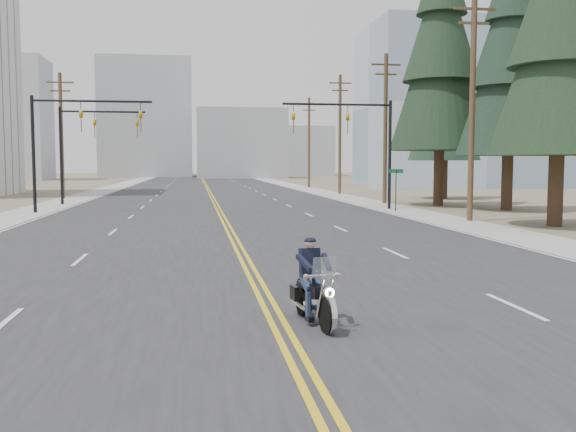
# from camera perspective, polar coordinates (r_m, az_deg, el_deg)

# --- Properties ---
(ground_plane) EXTENTS (400.00, 400.00, 0.00)m
(ground_plane) POSITION_cam_1_polar(r_m,az_deg,el_deg) (8.81, 2.01, -14.94)
(ground_plane) COLOR #776D56
(ground_plane) RESTS_ON ground
(road) EXTENTS (20.00, 200.00, 0.01)m
(road) POSITION_cam_1_polar(r_m,az_deg,el_deg) (78.24, -7.19, 2.48)
(road) COLOR #303033
(road) RESTS_ON ground
(sidewalk_left) EXTENTS (3.00, 200.00, 0.01)m
(sidewalk_left) POSITION_cam_1_polar(r_m,az_deg,el_deg) (78.86, -15.58, 2.36)
(sidewalk_left) COLOR #A5A5A0
(sidewalk_left) RESTS_ON ground
(sidewalk_right) EXTENTS (3.00, 200.00, 0.01)m
(sidewalk_right) POSITION_cam_1_polar(r_m,az_deg,el_deg) (79.29, 1.16, 2.54)
(sidewalk_right) COLOR #A5A5A0
(sidewalk_right) RESTS_ON ground
(traffic_mast_left) EXTENTS (7.10, 0.26, 7.00)m
(traffic_mast_left) POSITION_cam_1_polar(r_m,az_deg,el_deg) (40.91, -18.97, 7.20)
(traffic_mast_left) COLOR black
(traffic_mast_left) RESTS_ON ground
(traffic_mast_right) EXTENTS (7.10, 0.26, 7.00)m
(traffic_mast_right) POSITION_cam_1_polar(r_m,az_deg,el_deg) (41.55, 6.37, 7.38)
(traffic_mast_right) COLOR black
(traffic_mast_right) RESTS_ON ground
(traffic_mast_far) EXTENTS (6.10, 0.26, 7.00)m
(traffic_mast_far) POSITION_cam_1_polar(r_m,az_deg,el_deg) (48.83, -17.61, 6.71)
(traffic_mast_far) COLOR black
(traffic_mast_far) RESTS_ON ground
(street_sign) EXTENTS (0.90, 0.06, 2.62)m
(street_sign) POSITION_cam_1_polar(r_m,az_deg,el_deg) (40.11, 9.58, 2.96)
(street_sign) COLOR black
(street_sign) RESTS_ON ground
(utility_pole_b) EXTENTS (2.20, 0.30, 11.50)m
(utility_pole_b) POSITION_cam_1_polar(r_m,az_deg,el_deg) (34.30, 16.06, 9.56)
(utility_pole_b) COLOR brown
(utility_pole_b) RESTS_ON ground
(utility_pole_c) EXTENTS (2.20, 0.30, 11.00)m
(utility_pole_c) POSITION_cam_1_polar(r_m,az_deg,el_deg) (48.32, 8.65, 7.92)
(utility_pole_c) COLOR brown
(utility_pole_c) RESTS_ON ground
(utility_pole_d) EXTENTS (2.20, 0.30, 11.50)m
(utility_pole_d) POSITION_cam_1_polar(r_m,az_deg,el_deg) (62.82, 4.64, 7.42)
(utility_pole_d) COLOR brown
(utility_pole_d) RESTS_ON ground
(utility_pole_e) EXTENTS (2.20, 0.30, 11.00)m
(utility_pole_e) POSITION_cam_1_polar(r_m,az_deg,el_deg) (79.46, 1.88, 6.68)
(utility_pole_e) COLOR brown
(utility_pole_e) RESTS_ON ground
(utility_pole_left) EXTENTS (2.20, 0.30, 10.50)m
(utility_pole_left) POSITION_cam_1_polar(r_m,az_deg,el_deg) (57.29, -19.50, 6.93)
(utility_pole_left) COLOR brown
(utility_pole_left) RESTS_ON ground
(glass_building) EXTENTS (24.00, 16.00, 20.00)m
(glass_building) POSITION_cam_1_polar(r_m,az_deg,el_deg) (85.33, 15.06, 9.25)
(glass_building) COLOR #9EB5CC
(glass_building) RESTS_ON ground
(haze_bldg_a) EXTENTS (14.00, 12.00, 22.00)m
(haze_bldg_a) POSITION_cam_1_polar(r_m,az_deg,el_deg) (127.90, -23.69, 7.89)
(haze_bldg_a) COLOR #B7BCC6
(haze_bldg_a) RESTS_ON ground
(haze_bldg_b) EXTENTS (18.00, 14.00, 14.00)m
(haze_bldg_b) POSITION_cam_1_polar(r_m,az_deg,el_deg) (133.57, -4.23, 6.40)
(haze_bldg_b) COLOR #ADB2B7
(haze_bldg_b) RESTS_ON ground
(haze_bldg_c) EXTENTS (16.00, 12.00, 18.00)m
(haze_bldg_c) POSITION_cam_1_polar(r_m,az_deg,el_deg) (125.38, 11.15, 7.35)
(haze_bldg_c) COLOR #B7BCC6
(haze_bldg_c) RESTS_ON ground
(haze_bldg_d) EXTENTS (20.00, 15.00, 26.00)m
(haze_bldg_d) POSITION_cam_1_polar(r_m,az_deg,el_deg) (148.88, -12.44, 8.44)
(haze_bldg_d) COLOR #ADB2B7
(haze_bldg_d) RESTS_ON ground
(haze_bldg_e) EXTENTS (14.00, 14.00, 12.00)m
(haze_bldg_e) POSITION_cam_1_polar(r_m,az_deg,el_deg) (160.40, 1.23, 5.76)
(haze_bldg_e) COLOR #B7BCC6
(haze_bldg_e) RESTS_ON ground
(motorcyclist) EXTENTS (1.13, 2.13, 1.59)m
(motorcyclist) POSITION_cam_1_polar(r_m,az_deg,el_deg) (11.82, 2.38, -5.87)
(motorcyclist) COLOR black
(motorcyclist) RESTS_ON ground
(conifer_near) EXTENTS (6.33, 6.33, 16.75)m
(conifer_near) POSITION_cam_1_polar(r_m,az_deg,el_deg) (33.37, 23.13, 15.82)
(conifer_near) COLOR #382619
(conifer_near) RESTS_ON ground
(conifer_mid) EXTENTS (6.51, 6.51, 17.36)m
(conifer_mid) POSITION_cam_1_polar(r_m,az_deg,el_deg) (43.53, 19.18, 13.68)
(conifer_mid) COLOR #382619
(conifer_mid) RESTS_ON ground
(conifer_tall) EXTENTS (7.00, 7.00, 19.45)m
(conifer_tall) POSITION_cam_1_polar(r_m,az_deg,el_deg) (47.16, 13.45, 14.58)
(conifer_tall) COLOR #382619
(conifer_tall) RESTS_ON ground
(conifer_far) EXTENTS (6.04, 6.04, 16.18)m
(conifer_far) POSITION_cam_1_polar(r_m,az_deg,el_deg) (56.30, 13.79, 10.99)
(conifer_far) COLOR #382619
(conifer_far) RESTS_ON ground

